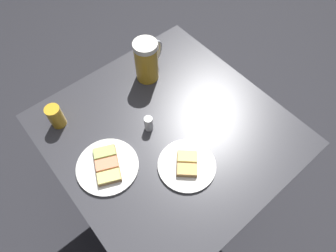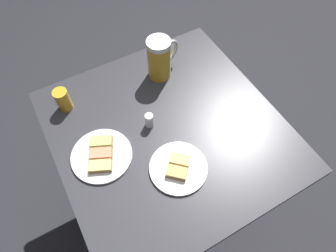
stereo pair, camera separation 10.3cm
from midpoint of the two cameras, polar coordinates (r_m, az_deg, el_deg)
name	(u,v)px [view 2 (the right image)]	position (r m, az deg, el deg)	size (l,w,h in m)	color
ground_plane	(168,195)	(1.70, 1.77, -13.56)	(6.00, 6.00, 0.00)	#28282D
cafe_table	(168,147)	(1.17, 2.52, -4.41)	(0.80, 0.82, 0.72)	black
plate_near	(102,155)	(1.00, -10.10, -5.89)	(0.21, 0.21, 0.03)	white
plate_far	(178,167)	(0.97, 5.11, -8.38)	(0.19, 0.19, 0.03)	white
beer_mug	(160,58)	(1.14, 1.05, 13.02)	(0.15, 0.09, 0.17)	gold
beer_glass_small	(63,100)	(1.11, -17.50, 4.75)	(0.05, 0.05, 0.09)	gold
salt_shaker	(149,120)	(1.03, -0.86, 0.88)	(0.03, 0.03, 0.06)	silver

